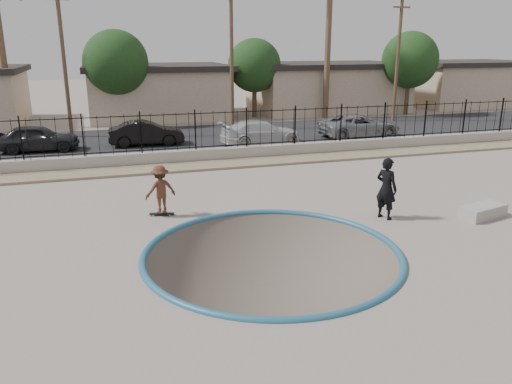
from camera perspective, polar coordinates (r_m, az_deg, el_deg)
The scene contains 25 objects.
ground at distance 25.87m, azimuth -7.42°, elevation 1.87°, with size 120.00×120.00×2.20m, color gray.
bowl_pit at distance 13.52m, azimuth 1.85°, elevation -7.05°, with size 6.84×6.84×1.80m, color #4E453B, non-canonical shape.
coping_ring at distance 13.52m, azimuth 1.85°, elevation -7.05°, with size 7.04×7.04×0.20m, color #255C79.
rock_strip at distance 22.92m, azimuth -6.34°, elevation 2.97°, with size 42.00×1.60×0.11m, color tan.
retaining_wall at distance 23.92m, azimuth -6.85°, elevation 4.13°, with size 42.00×0.45×0.60m, color gray.
fence at distance 23.69m, azimuth -6.95°, elevation 6.97°, with size 40.00×0.04×1.80m.
street at distance 30.47m, azimuth -9.10°, elevation 6.19°, with size 90.00×8.00×0.04m, color black.
house_center at distance 39.57m, azimuth -11.21°, elevation 11.31°, with size 10.60×8.60×3.90m.
house_east at distance 43.29m, azimuth 7.94°, elevation 11.89°, with size 12.60×8.60×3.90m.
house_east_far at distance 50.74m, azimuth 22.78°, elevation 11.46°, with size 11.60×8.60×3.90m.
palm_right at distance 38.27m, azimuth 8.35°, elevation 19.31°, with size 2.30×2.30×10.30m.
utility_pole_left at distance 31.79m, azimuth -21.14°, elevation 14.25°, with size 1.70×0.24×9.00m.
utility_pole_mid at distance 32.71m, azimuth -2.81°, elevation 15.78°, with size 1.70×0.24×9.50m.
utility_pole_right at distance 37.50m, azimuth 15.92°, elevation 14.91°, with size 1.70×0.24×9.00m.
street_tree_left at distance 35.75m, azimuth -15.73°, elevation 14.04°, with size 4.32×4.32×6.36m.
street_tree_mid at distance 38.36m, azimuth -0.19°, elevation 14.25°, with size 3.96×3.96×5.83m.
street_tree_right at distance 41.66m, azimuth 17.20°, elevation 14.21°, with size 4.32×4.32×6.36m.
skater at distance 16.45m, azimuth -10.85°, elevation -0.04°, with size 1.02×0.59×1.58m, color brown.
skateboard at distance 16.68m, azimuth -10.71°, elevation -2.46°, with size 0.82×0.38×0.07m.
videographer at distance 16.39m, azimuth 14.67°, elevation 0.40°, with size 0.73×0.48×2.00m, color black.
concrete_ledge at distance 17.76m, azimuth 24.48°, elevation -2.03°, with size 1.60×0.70×0.40m, color gray.
car_a at distance 28.32m, azimuth -23.69°, elevation 5.68°, with size 1.64×4.07×1.39m, color black.
car_b at distance 28.19m, azimuth -12.41°, elevation 6.59°, with size 1.40×4.03×1.33m, color black.
car_c at distance 27.78m, azimuth 0.57°, elevation 6.82°, with size 1.85×4.54×1.32m, color silver.
car_d at distance 30.65m, azimuth 11.74°, elevation 7.44°, with size 2.26×4.89×1.36m, color gray.
Camera 1 is at (-4.01, -12.71, 5.42)m, focal length 35.00 mm.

